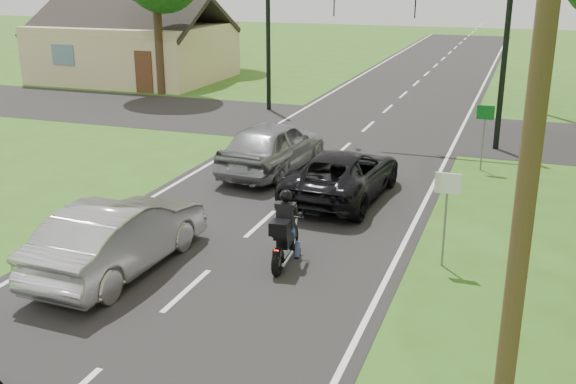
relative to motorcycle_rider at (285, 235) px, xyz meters
The scene contains 13 objects.
ground 2.49m from the motorcycle_rider, 126.26° to the right, with size 140.00×140.00×0.00m, color #335919.
road 8.22m from the motorcycle_rider, 99.98° to the left, with size 8.00×100.00×0.01m, color black.
cross_road 14.15m from the motorcycle_rider, 95.76° to the left, with size 60.00×7.00×0.01m, color black.
motorcycle_rider is the anchor object (origin of this frame).
dark_suv 4.81m from the motorcycle_rider, 90.08° to the left, with size 2.29×4.96×1.38m, color black.
silver_sedan 3.55m from the motorcycle_rider, 155.14° to the right, with size 1.65×4.73×1.56m, color #AFAFB4.
silver_suv 7.18m from the motorcycle_rider, 113.01° to the left, with size 1.99×4.94×1.68m, color gray.
traffic_signal 12.69m from the motorcycle_rider, 80.96° to the left, with size 6.38×0.44×6.00m.
signal_pole_far 17.53m from the motorcycle_rider, 112.39° to the left, with size 0.20×0.20×6.00m, color black.
utility_pole_near 7.60m from the motorcycle_rider, 39.46° to the right, with size 1.60×0.28×10.00m.
sign_white 3.56m from the motorcycle_rider, 17.66° to the left, with size 0.55×0.07×2.12m.
sign_green 9.74m from the motorcycle_rider, 68.95° to the left, with size 0.55×0.07×2.12m.
house 28.13m from the motorcycle_rider, 128.29° to the left, with size 10.20×8.00×4.84m.
Camera 1 is at (6.07, -10.90, 6.16)m, focal length 42.00 mm.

